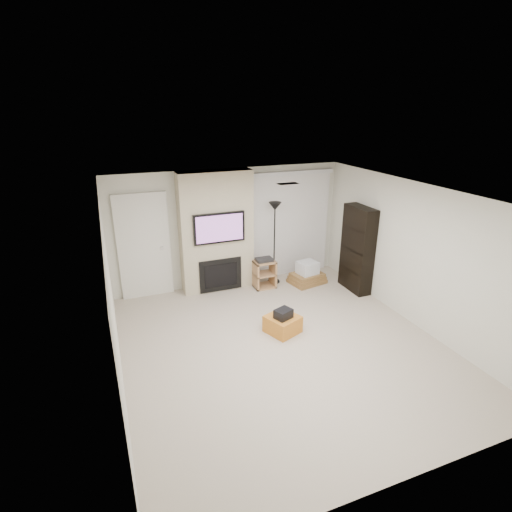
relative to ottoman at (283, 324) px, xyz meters
name	(u,v)px	position (x,y,z in m)	size (l,w,h in m)	color
floor	(283,346)	(-0.18, -0.39, -0.15)	(5.00, 5.50, 0.00)	#BBAB98
ceiling	(287,195)	(-0.18, -0.39, 2.35)	(5.00, 5.50, 0.00)	white
wall_back	(230,228)	(-0.18, 2.36, 1.10)	(5.00, 2.50, 0.00)	beige
wall_front	(410,387)	(-0.18, -3.14, 1.10)	(5.00, 2.50, 0.00)	beige
wall_left	(112,304)	(-2.68, -0.39, 1.10)	(5.50, 2.50, 0.00)	beige
wall_right	(414,255)	(2.32, -0.39, 1.10)	(5.50, 2.50, 0.00)	beige
hvac_vent	(288,184)	(0.22, 0.41, 2.35)	(0.35, 0.18, 0.01)	silver
ottoman	(283,324)	(0.00, 0.00, 0.00)	(0.50, 0.50, 0.30)	#C47626
black_bag	(283,314)	(-0.01, -0.05, 0.23)	(0.28, 0.22, 0.16)	black
fireplace_wall	(217,233)	(-0.53, 2.15, 1.09)	(1.50, 0.47, 2.50)	#BBAE90
entry_door	(144,247)	(-1.98, 2.32, 0.90)	(1.02, 0.11, 2.14)	silver
vertical_blinds	(290,221)	(1.22, 2.31, 1.12)	(1.98, 0.10, 2.37)	silver
floor_lamp	(275,220)	(0.70, 1.96, 1.27)	(0.27, 0.27, 1.81)	black
av_stand	(264,272)	(0.40, 1.82, 0.20)	(0.45, 0.38, 0.66)	tan
box_stack	(307,275)	(1.37, 1.66, 0.04)	(0.83, 0.68, 0.49)	olive
bookshelf	(357,249)	(2.16, 1.02, 0.75)	(0.30, 0.80, 1.80)	black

